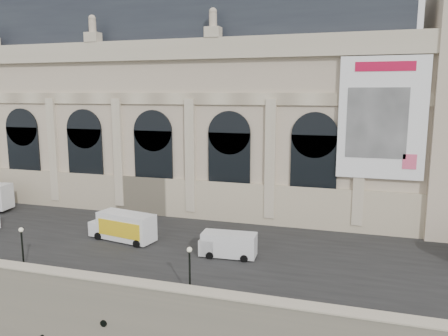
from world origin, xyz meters
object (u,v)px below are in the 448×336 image
object	(u,v)px
box_truck	(123,227)
lamp_right	(190,272)
van_c	(226,245)
lamp_left	(23,250)

from	to	relation	value
box_truck	lamp_right	world-z (taller)	lamp_right
van_c	box_truck	xyz separation A→B (m)	(-11.90, 1.40, 0.30)
van_c	lamp_right	xyz separation A→B (m)	(-0.23, -8.87, 0.78)
lamp_left	lamp_right	bearing A→B (deg)	-1.22
lamp_left	box_truck	bearing A→B (deg)	66.58
van_c	lamp_left	bearing A→B (deg)	-152.23
box_truck	van_c	bearing A→B (deg)	-6.69
lamp_right	box_truck	bearing A→B (deg)	138.67
van_c	lamp_left	size ratio (longest dim) A/B	1.37
lamp_left	lamp_right	xyz separation A→B (m)	(15.97, -0.34, 0.01)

